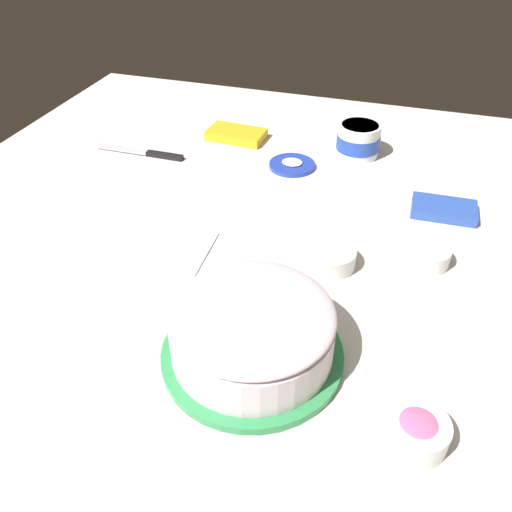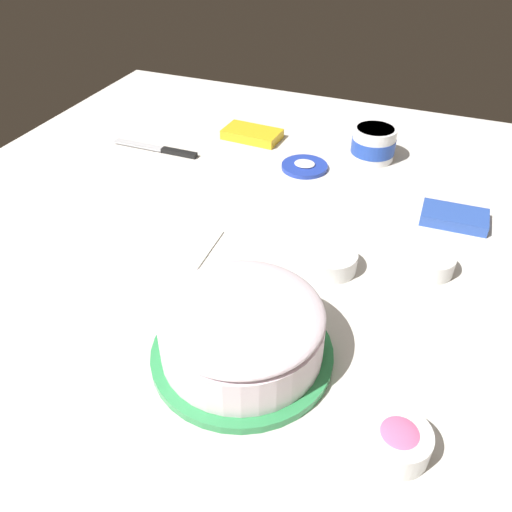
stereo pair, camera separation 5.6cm
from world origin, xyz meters
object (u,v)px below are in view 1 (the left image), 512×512
object	(u,v)px
frosting_tub_lid	(292,165)
spreading_knife	(147,153)
sprinkle_bowl_pink	(416,430)
sprinkle_bowl_blue	(330,257)
sprinkle_bowl_orange	(428,255)
frosted_cake	(252,333)
candy_box_lower	(444,209)
paper_napkin	(170,248)
frosting_tub	(358,140)
candy_box_upper	(236,135)

from	to	relation	value
frosting_tub_lid	spreading_knife	world-z (taller)	frosting_tub_lid
sprinkle_bowl_pink	sprinkle_bowl_blue	xyz separation A→B (m)	(-0.18, 0.33, -0.00)
sprinkle_bowl_pink	sprinkle_bowl_orange	world-z (taller)	sprinkle_bowl_pink
frosting_tub_lid	spreading_knife	xyz separation A→B (m)	(-0.36, -0.05, -0.00)
frosted_cake	sprinkle_bowl_blue	size ratio (longest dim) A/B	2.95
frosting_tub_lid	spreading_knife	size ratio (longest dim) A/B	0.47
candy_box_lower	paper_napkin	size ratio (longest dim) A/B	0.88
candy_box_lower	paper_napkin	bearing A→B (deg)	-151.30
spreading_knife	sprinkle_bowl_blue	world-z (taller)	sprinkle_bowl_blue
spreading_knife	sprinkle_bowl_orange	bearing A→B (deg)	-19.02
frosting_tub	sprinkle_bowl_blue	xyz separation A→B (m)	(0.02, -0.46, -0.02)
spreading_knife	sprinkle_bowl_blue	xyz separation A→B (m)	(0.53, -0.30, 0.01)
sprinkle_bowl_pink	candy_box_lower	bearing A→B (deg)	88.14
frosting_tub	sprinkle_bowl_orange	distance (m)	0.45
sprinkle_bowl_blue	paper_napkin	xyz separation A→B (m)	(-0.30, -0.05, -0.02)
frosted_cake	frosting_tub_lid	world-z (taller)	frosted_cake
candy_box_lower	frosting_tub_lid	bearing A→B (deg)	161.96
paper_napkin	sprinkle_bowl_orange	bearing A→B (deg)	12.76
frosted_cake	frosting_tub	size ratio (longest dim) A/B	2.57
frosted_cake	frosting_tub_lid	xyz separation A→B (m)	(-0.09, 0.61, -0.04)
frosting_tub	spreading_knife	distance (m)	0.53
paper_napkin	frosting_tub_lid	bearing A→B (deg)	70.38
frosted_cake	paper_napkin	bearing A→B (deg)	138.27
sprinkle_bowl_pink	sprinkle_bowl_orange	size ratio (longest dim) A/B	1.03
spreading_knife	candy_box_upper	xyz separation A→B (m)	(0.18, 0.16, 0.01)
spreading_knife	sprinkle_bowl_pink	bearing A→B (deg)	-41.97
frosted_cake	frosting_tub_lid	bearing A→B (deg)	98.75
sprinkle_bowl_orange	paper_napkin	bearing A→B (deg)	-167.24
frosted_cake	sprinkle_bowl_blue	bearing A→B (deg)	74.94
frosting_tub_lid	sprinkle_bowl_orange	size ratio (longest dim) A/B	1.36
sprinkle_bowl_blue	candy_box_upper	world-z (taller)	sprinkle_bowl_blue
frosted_cake	frosting_tub_lid	distance (m)	0.61
spreading_knife	paper_napkin	size ratio (longest dim) A/B	1.57
sprinkle_bowl_orange	paper_napkin	world-z (taller)	sprinkle_bowl_orange
sprinkle_bowl_pink	candy_box_lower	world-z (taller)	sprinkle_bowl_pink
sprinkle_bowl_pink	candy_box_lower	xyz separation A→B (m)	(0.02, 0.57, -0.01)
frosting_tub	spreading_knife	bearing A→B (deg)	-162.31
spreading_knife	candy_box_lower	xyz separation A→B (m)	(0.72, -0.06, 0.01)
frosting_tub	paper_napkin	world-z (taller)	frosting_tub
sprinkle_bowl_orange	frosted_cake	bearing A→B (deg)	-127.10
sprinkle_bowl_pink	paper_napkin	size ratio (longest dim) A/B	0.57
sprinkle_bowl_orange	candy_box_upper	distance (m)	0.65
frosting_tub	candy_box_upper	size ratio (longest dim) A/B	0.72
frosting_tub	sprinkle_bowl_pink	size ratio (longest dim) A/B	1.27
spreading_knife	sprinkle_bowl_blue	size ratio (longest dim) A/B	2.52
frosted_cake	sprinkle_bowl_orange	bearing A→B (deg)	52.90
spreading_knife	candy_box_upper	distance (m)	0.24
frosting_tub	sprinkle_bowl_orange	size ratio (longest dim) A/B	1.31
sprinkle_bowl_blue	paper_napkin	bearing A→B (deg)	-171.37
sprinkle_bowl_blue	sprinkle_bowl_pink	bearing A→B (deg)	-61.86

